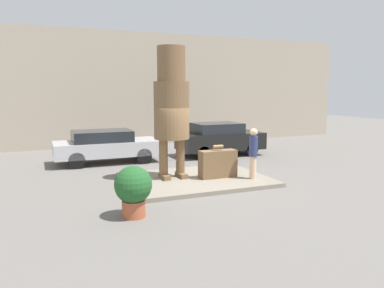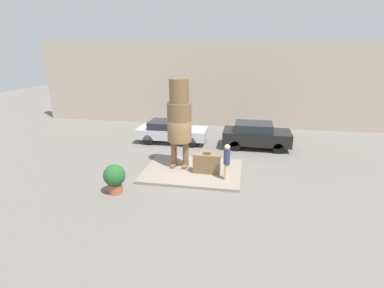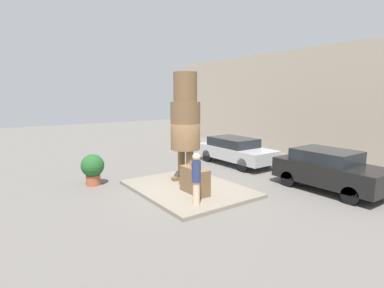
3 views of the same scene
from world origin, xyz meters
The scene contains 9 objects.
ground_plane centered at (0.00, 0.00, 0.00)m, with size 60.00×60.00×0.00m, color slate.
pedestal centered at (0.00, 0.00, 0.06)m, with size 4.72×3.61×0.13m.
building_backdrop centered at (0.00, 9.61, 3.15)m, with size 28.00×0.60×6.30m.
statue_figure centered at (-0.72, 0.37, 2.69)m, with size 1.18×1.18×4.37m.
giant_suitcase centered at (0.73, -0.21, 0.60)m, with size 1.29×0.45×1.12m.
tourist centered at (1.71, -0.87, 1.06)m, with size 0.29×0.29×1.70m.
parked_car_silver centered at (-2.21, 4.55, 0.76)m, with size 4.40×1.84×1.39m.
parked_car_black centered at (3.09, 4.39, 0.82)m, with size 4.00×1.84×1.55m.
planter_pot centered at (-2.81, -2.75, 0.72)m, with size 0.92×0.92×1.27m.
Camera 2 is at (2.46, -13.39, 5.92)m, focal length 28.00 mm.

